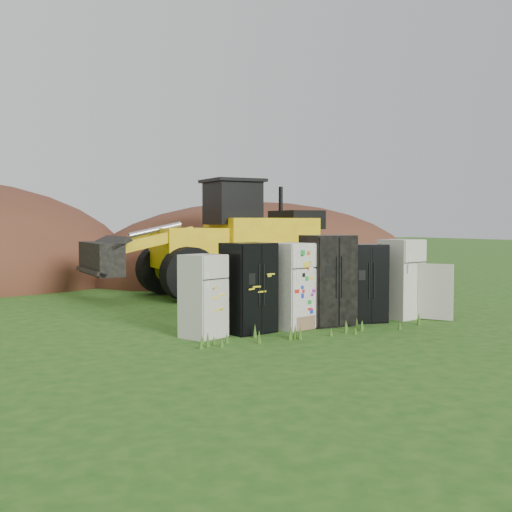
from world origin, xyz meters
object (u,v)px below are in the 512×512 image
(fridge_dark_mid, at_px, (328,280))
(fridge_black_right, at_px, (364,283))
(wheel_loader, at_px, (206,237))
(fridge_leftmost, at_px, (203,296))
(fridge_black_side, at_px, (248,288))
(fridge_sticker, at_px, (292,286))
(fridge_open_door, at_px, (401,279))

(fridge_dark_mid, relative_size, fridge_black_right, 1.12)
(wheel_loader, bearing_deg, fridge_leftmost, -113.16)
(fridge_black_side, height_order, fridge_black_right, fridge_black_side)
(fridge_black_side, xyz_separation_m, fridge_sticker, (1.02, -0.01, -0.01))
(fridge_black_right, xyz_separation_m, wheel_loader, (-0.89, 6.19, 0.88))
(fridge_black_side, bearing_deg, fridge_black_right, -10.90)
(fridge_black_side, relative_size, fridge_sticker, 1.01)
(fridge_sticker, height_order, fridge_dark_mid, fridge_dark_mid)
(fridge_black_side, bearing_deg, fridge_sticker, -10.45)
(fridge_dark_mid, relative_size, fridge_open_door, 1.06)
(fridge_leftmost, height_order, fridge_sticker, fridge_sticker)
(wheel_loader, bearing_deg, fridge_sticker, -96.27)
(fridge_leftmost, relative_size, fridge_dark_mid, 0.82)
(fridge_black_side, relative_size, fridge_black_right, 1.04)
(fridge_black_side, distance_m, wheel_loader, 6.51)
(fridge_dark_mid, distance_m, fridge_open_door, 2.02)
(fridge_sticker, relative_size, fridge_black_right, 1.03)
(fridge_dark_mid, height_order, fridge_black_right, fridge_dark_mid)
(fridge_sticker, bearing_deg, fridge_black_side, 166.81)
(fridge_black_side, bearing_deg, fridge_dark_mid, -10.33)
(fridge_sticker, relative_size, fridge_open_door, 0.98)
(fridge_open_door, distance_m, wheel_loader, 6.54)
(fridge_dark_mid, bearing_deg, fridge_black_right, 1.39)
(fridge_black_side, bearing_deg, fridge_open_door, -10.57)
(fridge_black_side, xyz_separation_m, fridge_open_door, (3.94, -0.04, 0.01))
(fridge_sticker, bearing_deg, fridge_dark_mid, -12.93)
(fridge_black_side, xyz_separation_m, fridge_black_right, (2.88, -0.05, -0.04))
(fridge_black_right, height_order, wheel_loader, wheel_loader)
(fridge_leftmost, distance_m, fridge_dark_mid, 2.93)
(fridge_leftmost, height_order, fridge_black_side, fridge_black_side)
(fridge_dark_mid, xyz_separation_m, fridge_black_right, (0.96, -0.04, -0.10))
(fridge_leftmost, xyz_separation_m, fridge_sticker, (2.03, 0.05, 0.09))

